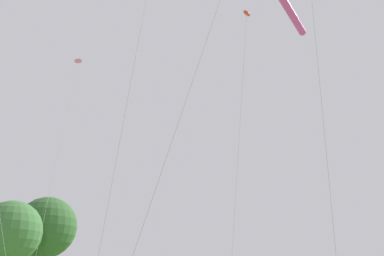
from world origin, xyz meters
name	(u,v)px	position (x,y,z in m)	size (l,w,h in m)	color
small_kite_streamer_purple	(246,27)	(6.31, 11.79, 16.20)	(1.09, 2.09, 17.32)	red
small_kite_delta_white	(77,67)	(3.22, 30.55, 21.07)	(2.53, 1.95, 21.99)	pink
tree_shrub_far	(46,228)	(8.88, 49.47, 8.64)	(7.59, 7.59, 12.50)	#513823
tree_oak_left	(10,233)	(4.07, 47.08, 7.43)	(7.11, 7.11, 11.03)	#513823
tree_oak_right	(19,251)	(9.60, 62.07, 6.69)	(6.34, 6.34, 9.91)	#513823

